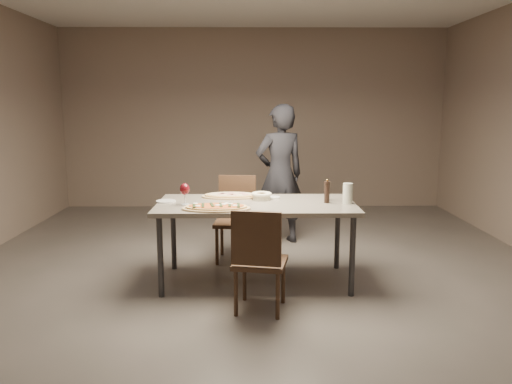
{
  "coord_description": "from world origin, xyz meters",
  "views": [
    {
      "loc": [
        -0.05,
        -4.46,
        1.64
      ],
      "look_at": [
        0.0,
        0.0,
        0.85
      ],
      "focal_mm": 35.0,
      "sensor_mm": 36.0,
      "label": 1
    }
  ],
  "objects_px": {
    "bread_basket": "(262,195)",
    "chair_far": "(236,213)",
    "zucchini_pizza": "(216,207)",
    "ham_pizza": "(230,196)",
    "dining_table": "(256,209)",
    "carafe": "(348,193)",
    "chair_near": "(259,255)",
    "diner": "(280,175)",
    "pepper_mill_left": "(327,192)"
  },
  "relations": [
    {
      "from": "dining_table",
      "to": "diner",
      "type": "distance_m",
      "value": 1.37
    },
    {
      "from": "chair_far",
      "to": "bread_basket",
      "type": "bearing_deg",
      "value": 119.26
    },
    {
      "from": "dining_table",
      "to": "chair_far",
      "type": "height_order",
      "value": "chair_far"
    },
    {
      "from": "chair_near",
      "to": "bread_basket",
      "type": "bearing_deg",
      "value": 98.5
    },
    {
      "from": "bread_basket",
      "to": "carafe",
      "type": "height_order",
      "value": "carafe"
    },
    {
      "from": "zucchini_pizza",
      "to": "ham_pizza",
      "type": "height_order",
      "value": "zucchini_pizza"
    },
    {
      "from": "chair_near",
      "to": "diner",
      "type": "xyz_separation_m",
      "value": [
        0.28,
        2.06,
        0.34
      ]
    },
    {
      "from": "zucchini_pizza",
      "to": "chair_far",
      "type": "bearing_deg",
      "value": 81.45
    },
    {
      "from": "bread_basket",
      "to": "chair_far",
      "type": "relative_size",
      "value": 0.22
    },
    {
      "from": "chair_near",
      "to": "ham_pizza",
      "type": "bearing_deg",
      "value": 115.49
    },
    {
      "from": "dining_table",
      "to": "carafe",
      "type": "distance_m",
      "value": 0.84
    },
    {
      "from": "chair_far",
      "to": "zucchini_pizza",
      "type": "bearing_deg",
      "value": 87.4
    },
    {
      "from": "bread_basket",
      "to": "chair_far",
      "type": "xyz_separation_m",
      "value": [
        -0.26,
        0.58,
        -0.29
      ]
    },
    {
      "from": "zucchini_pizza",
      "to": "chair_far",
      "type": "xyz_separation_m",
      "value": [
        0.14,
        1.01,
        -0.27
      ]
    },
    {
      "from": "dining_table",
      "to": "chair_near",
      "type": "height_order",
      "value": "chair_near"
    },
    {
      "from": "chair_near",
      "to": "chair_far",
      "type": "xyz_separation_m",
      "value": [
        -0.21,
        1.46,
        0.02
      ]
    },
    {
      "from": "zucchini_pizza",
      "to": "carafe",
      "type": "distance_m",
      "value": 1.2
    },
    {
      "from": "zucchini_pizza",
      "to": "diner",
      "type": "bearing_deg",
      "value": 67.83
    },
    {
      "from": "dining_table",
      "to": "bread_basket",
      "type": "distance_m",
      "value": 0.19
    },
    {
      "from": "dining_table",
      "to": "chair_far",
      "type": "relative_size",
      "value": 2.03
    },
    {
      "from": "ham_pizza",
      "to": "chair_far",
      "type": "relative_size",
      "value": 0.62
    },
    {
      "from": "zucchini_pizza",
      "to": "chair_near",
      "type": "xyz_separation_m",
      "value": [
        0.35,
        -0.45,
        -0.29
      ]
    },
    {
      "from": "dining_table",
      "to": "chair_far",
      "type": "distance_m",
      "value": 0.78
    },
    {
      "from": "pepper_mill_left",
      "to": "chair_far",
      "type": "xyz_separation_m",
      "value": [
        -0.85,
        0.74,
        -0.36
      ]
    },
    {
      "from": "pepper_mill_left",
      "to": "chair_near",
      "type": "bearing_deg",
      "value": -131.39
    },
    {
      "from": "dining_table",
      "to": "diner",
      "type": "xyz_separation_m",
      "value": [
        0.3,
        1.33,
        0.13
      ]
    },
    {
      "from": "carafe",
      "to": "diner",
      "type": "relative_size",
      "value": 0.11
    },
    {
      "from": "chair_far",
      "to": "ham_pizza",
      "type": "bearing_deg",
      "value": 89.94
    },
    {
      "from": "bread_basket",
      "to": "chair_near",
      "type": "distance_m",
      "value": 0.93
    },
    {
      "from": "dining_table",
      "to": "zucchini_pizza",
      "type": "distance_m",
      "value": 0.45
    },
    {
      "from": "zucchini_pizza",
      "to": "chair_near",
      "type": "height_order",
      "value": "chair_near"
    },
    {
      "from": "ham_pizza",
      "to": "bread_basket",
      "type": "xyz_separation_m",
      "value": [
        0.3,
        -0.13,
        0.03
      ]
    },
    {
      "from": "carafe",
      "to": "diner",
      "type": "height_order",
      "value": "diner"
    },
    {
      "from": "bread_basket",
      "to": "chair_far",
      "type": "bearing_deg",
      "value": 113.87
    },
    {
      "from": "carafe",
      "to": "diner",
      "type": "xyz_separation_m",
      "value": [
        -0.53,
        1.37,
        -0.02
      ]
    },
    {
      "from": "chair_near",
      "to": "carafe",
      "type": "bearing_deg",
      "value": 51.45
    },
    {
      "from": "bread_basket",
      "to": "diner",
      "type": "relative_size",
      "value": 0.12
    },
    {
      "from": "zucchini_pizza",
      "to": "carafe",
      "type": "height_order",
      "value": "carafe"
    },
    {
      "from": "ham_pizza",
      "to": "chair_far",
      "type": "bearing_deg",
      "value": 62.63
    },
    {
      "from": "zucchini_pizza",
      "to": "chair_near",
      "type": "relative_size",
      "value": 0.69
    },
    {
      "from": "carafe",
      "to": "zucchini_pizza",
      "type": "bearing_deg",
      "value": -168.35
    },
    {
      "from": "zucchini_pizza",
      "to": "chair_far",
      "type": "relative_size",
      "value": 0.66
    },
    {
      "from": "pepper_mill_left",
      "to": "diner",
      "type": "xyz_separation_m",
      "value": [
        -0.35,
        1.34,
        -0.03
      ]
    },
    {
      "from": "pepper_mill_left",
      "to": "chair_far",
      "type": "height_order",
      "value": "pepper_mill_left"
    },
    {
      "from": "chair_near",
      "to": "zucchini_pizza",
      "type": "bearing_deg",
      "value": 139.51
    },
    {
      "from": "ham_pizza",
      "to": "chair_far",
      "type": "distance_m",
      "value": 0.52
    },
    {
      "from": "ham_pizza",
      "to": "dining_table",
      "type": "bearing_deg",
      "value": -70.82
    },
    {
      "from": "ham_pizza",
      "to": "chair_near",
      "type": "xyz_separation_m",
      "value": [
        0.26,
        -1.01,
        -0.29
      ]
    },
    {
      "from": "diner",
      "to": "carafe",
      "type": "bearing_deg",
      "value": 91.18
    },
    {
      "from": "carafe",
      "to": "dining_table",
      "type": "bearing_deg",
      "value": 177.44
    }
  ]
}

